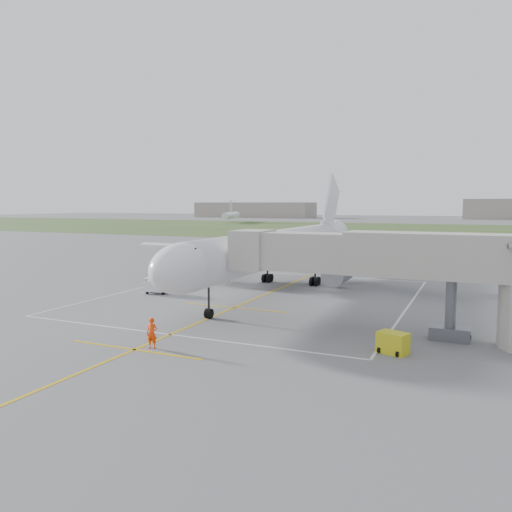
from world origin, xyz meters
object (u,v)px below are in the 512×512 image
at_px(jet_bridge, 417,269).
at_px(gpu_unit, 393,343).
at_px(ramp_worker_nose, 152,333).
at_px(baggage_cart, 157,286).
at_px(airliner, 279,248).
at_px(ramp_worker_wing, 229,274).

distance_m(jet_bridge, gpu_unit, 6.21).
bearing_deg(ramp_worker_nose, jet_bridge, 22.90).
bearing_deg(jet_bridge, baggage_cart, 166.02).
xyz_separation_m(airliner, gpu_unit, (14.97, -18.86, -3.74)).
distance_m(baggage_cart, ramp_worker_nose, 19.70).
bearing_deg(baggage_cart, jet_bridge, -27.75).
height_order(ramp_worker_nose, ramp_worker_wing, ramp_worker_nose).
relative_size(baggage_cart, ramp_worker_nose, 1.33).
relative_size(airliner, jet_bridge, 2.00).
distance_m(airliner, ramp_worker_nose, 24.28).
bearing_deg(baggage_cart, airliner, 23.28).
height_order(gpu_unit, ramp_worker_wing, ramp_worker_wing).
bearing_deg(ramp_worker_wing, gpu_unit, -169.23).
height_order(baggage_cart, ramp_worker_wing, ramp_worker_wing).
height_order(baggage_cart, ramp_worker_nose, ramp_worker_nose).
bearing_deg(ramp_worker_nose, gpu_unit, 9.66).
xyz_separation_m(gpu_unit, ramp_worker_wing, (-22.18, 21.10, 0.27)).
bearing_deg(baggage_cart, gpu_unit, -37.47).
bearing_deg(gpu_unit, ramp_worker_nose, -140.92).
bearing_deg(ramp_worker_wing, jet_bridge, -161.37).
relative_size(ramp_worker_nose, ramp_worker_wing, 1.07).
bearing_deg(ramp_worker_nose, airliner, 81.61).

